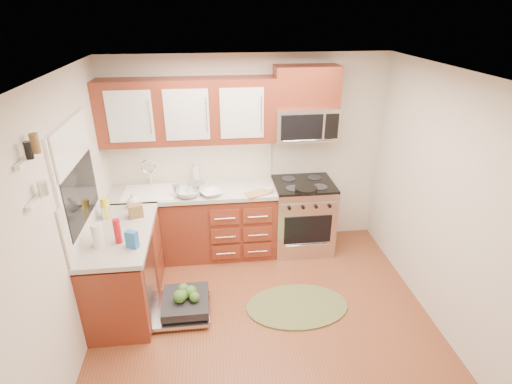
{
  "coord_description": "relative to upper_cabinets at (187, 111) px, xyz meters",
  "views": [
    {
      "loc": [
        -0.47,
        -3.1,
        3.01
      ],
      "look_at": [
        -0.0,
        0.85,
        1.13
      ],
      "focal_mm": 28.0,
      "sensor_mm": 36.0,
      "label": 1
    }
  ],
  "objects": [
    {
      "name": "bowl_b",
      "position": [
        -0.05,
        -0.32,
        -0.91
      ],
      "size": [
        0.3,
        0.3,
        0.09
      ],
      "primitive_type": "imported",
      "rotation": [
        0.0,
        0.0,
        0.09
      ],
      "color": "#999999",
      "rests_on": "countertop_back"
    },
    {
      "name": "wooden_box",
      "position": [
        -0.58,
        -0.76,
        -0.88
      ],
      "size": [
        0.17,
        0.14,
        0.14
      ],
      "primitive_type": "cube",
      "rotation": [
        0.0,
        0.0,
        0.31
      ],
      "color": "brown",
      "rests_on": "countertop_left"
    },
    {
      "name": "red_bottle",
      "position": [
        -0.67,
        -1.27,
        -0.82
      ],
      "size": [
        0.09,
        0.09,
        0.25
      ],
      "primitive_type": "cylinder",
      "rotation": [
        0.0,
        0.0,
        -0.43
      ],
      "color": "red",
      "rests_on": "countertop_left"
    },
    {
      "name": "wall_back",
      "position": [
        0.73,
        0.18,
        -0.62
      ],
      "size": [
        3.5,
        0.04,
        2.5
      ],
      "primitive_type": "cube",
      "color": "beige",
      "rests_on": "ground"
    },
    {
      "name": "range",
      "position": [
        1.41,
        -0.15,
        -1.4
      ],
      "size": [
        0.76,
        0.64,
        0.95
      ],
      "primitive_type": null,
      "color": "silver",
      "rests_on": "ground"
    },
    {
      "name": "wall_right",
      "position": [
        2.48,
        -1.57,
        -0.62
      ],
      "size": [
        0.04,
        3.5,
        2.5
      ],
      "primitive_type": "cube",
      "color": "beige",
      "rests_on": "ground"
    },
    {
      "name": "cup",
      "position": [
        0.93,
        -0.32,
        -0.91
      ],
      "size": [
        0.11,
        0.11,
        0.09
      ],
      "primitive_type": "imported",
      "rotation": [
        0.0,
        0.0,
        -0.0
      ],
      "color": "#999999",
      "rests_on": "countertop_back"
    },
    {
      "name": "soap_bottle_b",
      "position": [
        -0.9,
        -0.75,
        -0.84
      ],
      "size": [
        0.12,
        0.13,
        0.21
      ],
      "primitive_type": "imported",
      "rotation": [
        0.0,
        0.0,
        0.39
      ],
      "color": "#999999",
      "rests_on": "countertop_left"
    },
    {
      "name": "wall_left",
      "position": [
        -1.02,
        -1.57,
        -0.62
      ],
      "size": [
        0.04,
        3.5,
        2.5
      ],
      "primitive_type": "cube",
      "color": "beige",
      "rests_on": "ground"
    },
    {
      "name": "shelf_lower",
      "position": [
        -0.99,
        -1.92,
        -0.12
      ],
      "size": [
        0.04,
        0.4,
        0.03
      ],
      "primitive_type": "cube",
      "color": "white",
      "rests_on": "ground"
    },
    {
      "name": "sink",
      "position": [
        -0.52,
        -0.16,
        -1.07
      ],
      "size": [
        0.62,
        0.5,
        0.26
      ],
      "primitive_type": null,
      "color": "white",
      "rests_on": "ground"
    },
    {
      "name": "dishwasher",
      "position": [
        -0.13,
        -1.27,
        -1.77
      ],
      "size": [
        0.7,
        0.6,
        0.2
      ],
      "primitive_type": null,
      "color": "silver",
      "rests_on": "ground"
    },
    {
      "name": "stock_pot",
      "position": [
        0.05,
        -0.23,
        -0.89
      ],
      "size": [
        0.24,
        0.24,
        0.13
      ],
      "primitive_type": "cylinder",
      "rotation": [
        0.0,
        0.0,
        0.13
      ],
      "color": "silver",
      "rests_on": "countertop_back"
    },
    {
      "name": "base_cabinet_back",
      "position": [
        0.0,
        -0.12,
        -1.45
      ],
      "size": [
        2.05,
        0.6,
        0.85
      ],
      "primitive_type": "cube",
      "color": "maroon",
      "rests_on": "ground"
    },
    {
      "name": "window",
      "position": [
        -1.01,
        -1.07,
        -0.32
      ],
      "size": [
        0.03,
        1.05,
        1.05
      ],
      "primitive_type": null,
      "color": "white",
      "rests_on": "ground"
    },
    {
      "name": "floor",
      "position": [
        0.73,
        -1.57,
        -1.88
      ],
      "size": [
        3.5,
        3.5,
        0.0
      ],
      "primitive_type": "plane",
      "color": "brown",
      "rests_on": "ground"
    },
    {
      "name": "cutting_board",
      "position": [
        0.78,
        -0.35,
        -0.94
      ],
      "size": [
        0.31,
        0.25,
        0.02
      ],
      "primitive_type": "cube",
      "rotation": [
        0.0,
        0.0,
        0.38
      ],
      "color": "#9E8148",
      "rests_on": "countertop_back"
    },
    {
      "name": "base_cabinet_left",
      "position": [
        -0.72,
        -1.05,
        -1.45
      ],
      "size": [
        0.6,
        1.25,
        0.85
      ],
      "primitive_type": "cube",
      "color": "maroon",
      "rests_on": "ground"
    },
    {
      "name": "paper_towel_roll",
      "position": [
        -0.84,
        -1.31,
        -0.83
      ],
      "size": [
        0.14,
        0.14,
        0.24
      ],
      "primitive_type": "cylinder",
      "rotation": [
        0.0,
        0.0,
        0.35
      ],
      "color": "white",
      "rests_on": "countertop_left"
    },
    {
      "name": "backsplash_left",
      "position": [
        -1.01,
        -1.05,
        -0.67
      ],
      "size": [
        0.02,
        1.25,
        0.57
      ],
      "primitive_type": "cube",
      "color": "beige",
      "rests_on": "ground"
    },
    {
      "name": "mustard_bottle",
      "position": [
        -0.9,
        -0.76,
        -0.83
      ],
      "size": [
        0.08,
        0.08,
        0.24
      ],
      "primitive_type": "cylinder",
      "rotation": [
        0.0,
        0.0,
        -0.04
      ],
      "color": "yellow",
      "rests_on": "countertop_left"
    },
    {
      "name": "upper_cabinets",
      "position": [
        0.0,
        0.0,
        0.0
      ],
      "size": [
        2.05,
        0.35,
        0.75
      ],
      "primitive_type": null,
      "color": "maroon",
      "rests_on": "ground"
    },
    {
      "name": "soap_bottle_a",
      "position": [
        0.04,
        0.1,
        -0.81
      ],
      "size": [
        0.11,
        0.11,
        0.27
      ],
      "primitive_type": "imported",
      "rotation": [
        0.0,
        0.0,
        -0.05
      ],
      "color": "#999999",
      "rests_on": "countertop_back"
    },
    {
      "name": "ceiling",
      "position": [
        0.73,
        -1.57,
        0.62
      ],
      "size": [
        3.5,
        3.5,
        0.0
      ],
      "primitive_type": "plane",
      "rotation": [
        3.14,
        0.0,
        0.0
      ],
      "color": "white",
      "rests_on": "ground"
    },
    {
      "name": "blue_carton",
      "position": [
        -0.52,
        -1.37,
        -0.86
      ],
      "size": [
        0.13,
        0.1,
        0.17
      ],
      "primitive_type": "cube",
      "rotation": [
        0.0,
        0.0,
        -0.43
      ],
      "color": "#2461AA",
      "rests_on": "countertop_left"
    },
    {
      "name": "countertop_left",
      "position": [
        -0.71,
        -1.05,
        -0.97
      ],
      "size": [
        0.64,
        1.27,
        0.05
      ],
      "primitive_type": "cube",
      "color": "beige",
      "rests_on": "base_cabinet_left"
    },
    {
      "name": "shelf_upper",
      "position": [
        -0.99,
        -1.92,
        0.17
      ],
      "size": [
        0.04,
        0.4,
        0.03
      ],
      "primitive_type": "cube",
      "color": "white",
      "rests_on": "ground"
    },
    {
      "name": "soap_bottle_c",
      "position": [
        -0.65,
        -0.53,
        -0.86
      ],
      "size": [
        0.16,
        0.16,
        0.17
      ],
      "primitive_type": "imported",
      "rotation": [
        0.0,
        0.0,
        0.25
      ],
      "color": "#999999",
      "rests_on": "countertop_left"
    },
    {
      "name": "microwave",
      "position": [
        1.41,
        -0.02,
        -0.18
      ],
      "size": [
        0.76,
        0.38,
        0.4
      ],
      "primitive_type": null,
      "color": "silver",
      "rests_on": "ground"
    },
    {
      "name": "rug",
      "position": [
        1.11,
        -1.33,
        -1.86
      ],
      "size": [
        1.3,
        1.05,
        0.02
      ],
      "primitive_type": null,
      "rotation": [
        0.0,
        0.0,
        0.33
      ],
      "color": "#5D673B",
      "rests_on": "ground"
    },
    {
      "name": "skillet",
      "position": [
        1.37,
        -0.4,
        -0.9
      ],
      "size": [
        0.29,
        0.29,
        0.05
      ],
      "primitive_type": "cylinder",
      "rotation": [
        0.0,
        0.0,
        0.09
      ],
      "color": "black",
      "rests_on": "range"
    },
    {
      "name": "bowl_a",
      "position": [
        0.23,
        -0.32,
        -0.92
      ],
      "size": [
        0.32,
        0.32,
        0.06
      ],
      "primitive_type": "imported",
      "rotation": [
        0.0,
        0.0,
        0.39
      ],
      "color": "#999999",
      "rests_on": "countertop_back"
    },
    {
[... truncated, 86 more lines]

